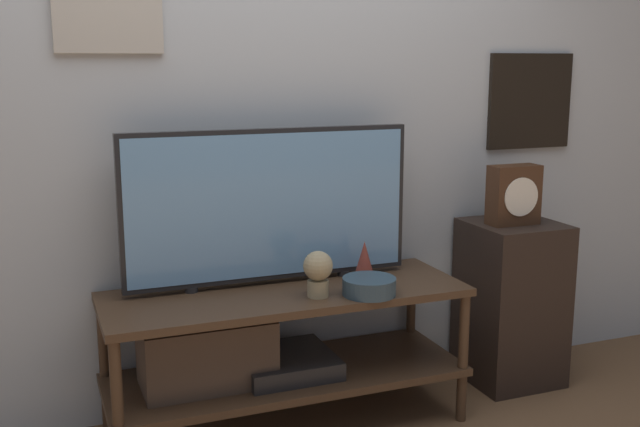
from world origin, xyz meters
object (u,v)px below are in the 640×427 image
(television, at_px, (269,205))
(vase_wide_bowl, at_px, (369,286))
(vase_slim_bronze, at_px, (364,262))
(decorative_bust, at_px, (318,271))
(mantel_clock, at_px, (514,195))

(television, xyz_separation_m, vase_wide_bowl, (0.30, -0.27, -0.28))
(vase_slim_bronze, bearing_deg, vase_wide_bowl, -108.20)
(decorative_bust, bearing_deg, vase_slim_bronze, 24.40)
(television, relative_size, mantel_clock, 4.46)
(vase_slim_bronze, distance_m, vase_wide_bowl, 0.17)
(television, distance_m, vase_wide_bowl, 0.49)
(television, xyz_separation_m, mantel_clock, (1.07, -0.07, -0.02))
(vase_wide_bowl, xyz_separation_m, mantel_clock, (0.77, 0.20, 0.26))
(vase_wide_bowl, bearing_deg, decorative_bust, 165.59)
(television, height_order, decorative_bust, television)
(decorative_bust, height_order, mantel_clock, mantel_clock)
(mantel_clock, bearing_deg, television, 176.11)
(vase_slim_bronze, relative_size, mantel_clock, 0.65)
(vase_slim_bronze, height_order, mantel_clock, mantel_clock)
(vase_slim_bronze, xyz_separation_m, vase_wide_bowl, (-0.05, -0.16, -0.05))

